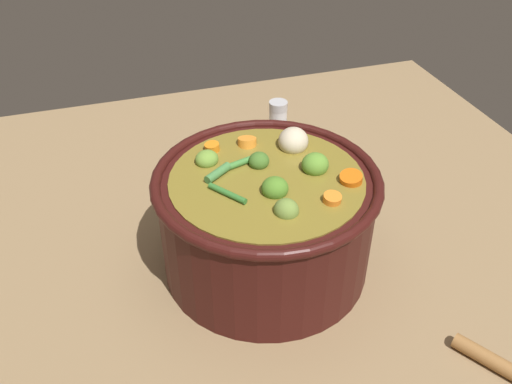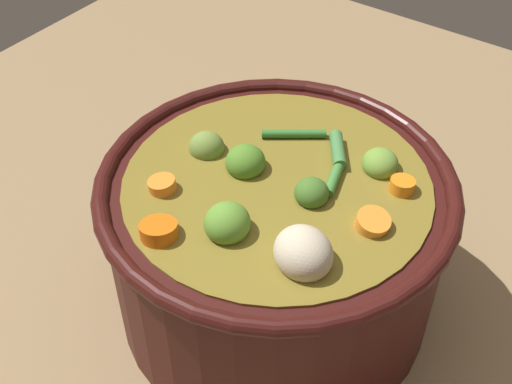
{
  "view_description": "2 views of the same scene",
  "coord_description": "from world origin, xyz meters",
  "views": [
    {
      "loc": [
        0.52,
        -0.18,
        0.53
      ],
      "look_at": [
        -0.01,
        -0.01,
        0.12
      ],
      "focal_mm": 38.77,
      "sensor_mm": 36.0,
      "label": 1
    },
    {
      "loc": [
        -0.21,
        0.33,
        0.49
      ],
      "look_at": [
        0.02,
        0.01,
        0.13
      ],
      "focal_mm": 47.71,
      "sensor_mm": 36.0,
      "label": 2
    }
  ],
  "objects": [
    {
      "name": "cooking_pot",
      "position": [
        -0.0,
        0.0,
        0.08
      ],
      "size": [
        0.28,
        0.28,
        0.17
      ],
      "color": "#38110F",
      "rests_on": "ground_plane"
    },
    {
      "name": "ground_plane",
      "position": [
        0.0,
        0.0,
        0.0
      ],
      "size": [
        1.1,
        1.1,
        0.0
      ],
      "primitive_type": "plane",
      "color": "#8C704C"
    }
  ]
}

